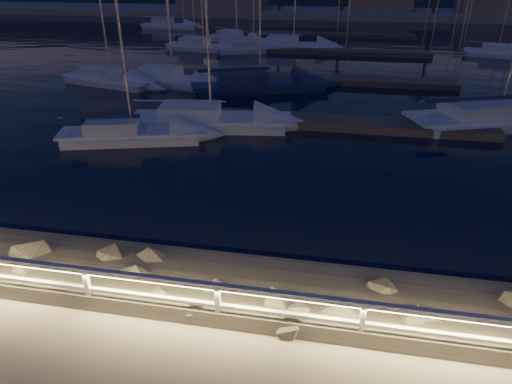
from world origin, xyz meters
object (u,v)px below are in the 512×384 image
(guard_rail, at_px, (169,289))
(sailboat_k, at_px, (252,48))
(sailboat_b, at_px, (129,133))
(sailboat_m, at_px, (169,25))
(sailboat_d, at_px, (495,116))
(sailboat_g, at_px, (256,84))
(sailboat_i, at_px, (235,38))
(sailboat_f, at_px, (109,78))
(sailboat_c, at_px, (207,119))
(sailboat_l, at_px, (507,53))
(sailboat_a, at_px, (171,79))
(sailboat_j, at_px, (202,46))
(sailboat_n, at_px, (291,45))

(guard_rail, height_order, sailboat_k, sailboat_k)
(sailboat_b, height_order, sailboat_m, sailboat_m)
(sailboat_d, relative_size, sailboat_g, 1.08)
(sailboat_i, bearing_deg, sailboat_f, -78.79)
(sailboat_c, distance_m, sailboat_k, 22.99)
(sailboat_l, bearing_deg, sailboat_a, -132.64)
(sailboat_c, relative_size, sailboat_m, 1.08)
(sailboat_b, bearing_deg, sailboat_l, 32.18)
(sailboat_j, bearing_deg, sailboat_b, -69.79)
(sailboat_j, height_order, sailboat_m, sailboat_j)
(sailboat_g, relative_size, sailboat_n, 1.06)
(sailboat_g, bearing_deg, sailboat_m, 97.53)
(sailboat_a, height_order, sailboat_j, sailboat_j)
(guard_rail, bearing_deg, sailboat_m, 110.63)
(sailboat_k, bearing_deg, sailboat_n, 8.65)
(sailboat_d, height_order, sailboat_l, sailboat_d)
(sailboat_b, bearing_deg, sailboat_f, 105.09)
(sailboat_g, relative_size, sailboat_i, 1.28)
(sailboat_m, bearing_deg, sailboat_g, -63.94)
(sailboat_f, xyz_separation_m, sailboat_i, (4.27, 21.04, 0.01))
(sailboat_c, height_order, sailboat_m, sailboat_c)
(sailboat_c, height_order, sailboat_d, sailboat_d)
(sailboat_a, relative_size, sailboat_n, 0.88)
(sailboat_c, relative_size, sailboat_k, 1.13)
(sailboat_b, height_order, sailboat_f, sailboat_f)
(sailboat_d, xyz_separation_m, sailboat_f, (-24.29, 4.70, -0.04))
(sailboat_c, distance_m, sailboat_g, 8.07)
(sailboat_l, distance_m, sailboat_m, 40.54)
(sailboat_a, relative_size, sailboat_b, 1.09)
(guard_rail, height_order, sailboat_n, sailboat_n)
(sailboat_i, bearing_deg, sailboat_a, -67.01)
(guard_rail, distance_m, sailboat_d, 21.14)
(sailboat_c, height_order, sailboat_g, sailboat_g)
(sailboat_c, relative_size, sailboat_d, 0.85)
(sailboat_i, bearing_deg, sailboat_n, -7.13)
(sailboat_k, bearing_deg, sailboat_m, 108.92)
(sailboat_j, xyz_separation_m, sailboat_n, (8.63, 2.19, 0.03))
(sailboat_c, height_order, sailboat_k, sailboat_c)
(sailboat_a, height_order, sailboat_l, sailboat_l)
(sailboat_i, bearing_deg, sailboat_b, -63.45)
(sailboat_a, relative_size, sailboat_f, 1.02)
(sailboat_c, bearing_deg, sailboat_l, 40.94)
(sailboat_g, distance_m, sailboat_l, 26.20)
(sailboat_a, xyz_separation_m, sailboat_j, (-2.13, 14.48, -0.02))
(sailboat_d, bearing_deg, sailboat_k, 109.46)
(sailboat_m, bearing_deg, sailboat_k, -51.68)
(sailboat_g, distance_m, sailboat_m, 35.55)
(guard_rail, height_order, sailboat_m, sailboat_m)
(sailboat_d, bearing_deg, sailboat_a, 143.82)
(sailboat_b, bearing_deg, sailboat_c, 25.56)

